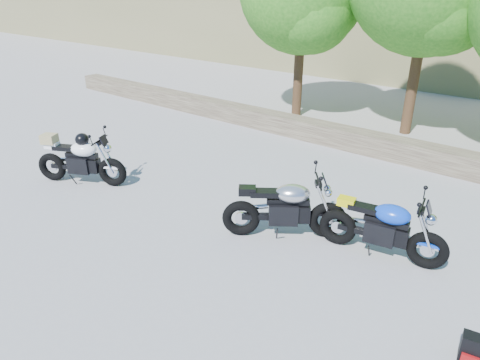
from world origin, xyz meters
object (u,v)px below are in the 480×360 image
Objects in this scene: white_bike at (80,159)px; backpack at (472,349)px; silver_bike at (285,209)px; blue_bike at (383,229)px.

white_bike is 5.50× the size of backpack.
silver_bike is 5.19× the size of backpack.
white_bike is (-4.41, -0.90, 0.04)m from silver_bike.
backpack is at bearing -49.50° from blue_bike.
silver_bike reaches higher than blue_bike.
blue_bike is (5.85, 1.34, -0.07)m from white_bike.
silver_bike is at bearing -172.66° from blue_bike.
silver_bike is 0.94× the size of white_bike.
blue_bike is 2.08m from backpack.
silver_bike is 4.50m from white_bike.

